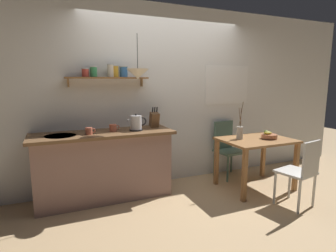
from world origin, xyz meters
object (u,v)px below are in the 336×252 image
Objects in this scene: pendant_lamp at (138,74)px; knife_block at (154,119)px; dining_chair_far at (227,146)px; fruit_bowl at (269,136)px; dining_chair_near at (301,170)px; dining_table at (256,146)px; coffee_mug_by_sink at (89,131)px; twig_vase at (240,132)px; electric_kettle at (136,123)px; coffee_mug_spare at (113,128)px.

knife_block is at bearing 36.41° from pendant_lamp.
dining_chair_far reaches higher than fruit_bowl.
pendant_lamp reaches higher than dining_chair_near.
fruit_bowl is at bearing -19.32° from dining_table.
coffee_mug_by_sink is at bearing -169.36° from knife_block.
knife_block is at bearing 157.27° from twig_vase.
fruit_bowl is at bearing -12.55° from pendant_lamp.
electric_kettle reaches higher than dining_chair_far.
knife_block is 2.19× the size of coffee_mug_spare.
twig_vase is 1.81m from coffee_mug_spare.
coffee_mug_by_sink reaches higher than dining_chair_far.
knife_block reaches higher than dining_chair_far.
dining_chair_near is 2.38m from pendant_lamp.
pendant_lamp is at bearing -171.08° from dining_chair_far.
electric_kettle reaches higher than coffee_mug_spare.
knife_block is (-1.55, 0.64, 0.24)m from fruit_bowl.
fruit_bowl is 0.41× the size of twig_vase.
knife_block is (-1.30, -0.03, 0.53)m from dining_chair_far.
coffee_mug_by_sink reaches higher than dining_chair_near.
pendant_lamp is at bearing -25.16° from coffee_mug_spare.
electric_kettle is 1.91× the size of coffee_mug_spare.
twig_vase is at bearing 158.93° from fruit_bowl.
twig_vase is at bearing -22.73° from knife_block.
dining_chair_near is at bearing -83.79° from dining_chair_far.
electric_kettle is (-1.76, 1.18, 0.53)m from dining_chair_near.
knife_block is at bearing 157.70° from fruit_bowl.
dining_chair_near is 6.44× the size of coffee_mug_spare.
coffee_mug_by_sink is (-2.49, 0.46, 0.17)m from fruit_bowl.
dining_table is 3.90× the size of electric_kettle.
knife_block reaches higher than coffee_mug_by_sink.
dining_chair_far is at bearing 8.92° from pendant_lamp.
electric_kettle is at bearing 146.08° from dining_chair_near.
pendant_lamp is (-1.45, 0.26, 0.83)m from twig_vase.
dining_chair_far is 1.69× the size of twig_vase.
electric_kettle is 0.31m from coffee_mug_spare.
dining_chair_far is (-0.08, 0.60, -0.12)m from dining_table.
pendant_lamp is (0.01, -0.08, 0.65)m from electric_kettle.
dining_chair_near reaches higher than fruit_bowl.
dining_table is at bearing -22.68° from knife_block.
fruit_bowl is at bearing -22.30° from knife_block.
knife_block is 2.37× the size of coffee_mug_by_sink.
dining_table is 1.79m from electric_kettle.
electric_kettle is 0.34m from knife_block.
pendant_lamp reaches higher than electric_kettle.
dining_chair_near is at bearing -33.92° from electric_kettle.
dining_chair_near is 2.69m from coffee_mug_by_sink.
dining_chair_far reaches higher than dining_chair_near.
pendant_lamp is at bearing -143.59° from knife_block.
electric_kettle reaches higher than dining_chair_near.
dining_chair_near is at bearing -25.73° from coffee_mug_by_sink.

